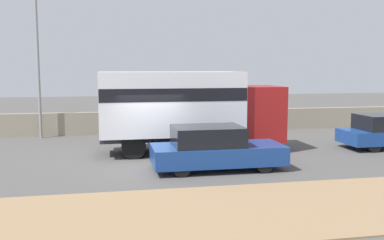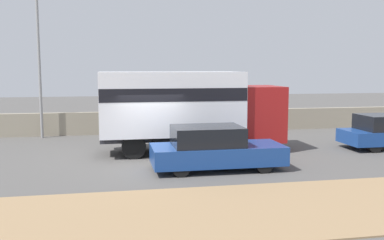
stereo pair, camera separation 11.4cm
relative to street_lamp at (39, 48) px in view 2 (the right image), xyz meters
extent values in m
plane|color=#514F4C|center=(4.93, -7.35, -4.48)|extent=(80.00, 80.00, 0.00)
cube|color=#937551|center=(4.93, -12.61, -4.46)|extent=(60.00, 4.29, 0.04)
cube|color=gray|center=(4.93, 0.60, -3.88)|extent=(60.00, 0.35, 1.19)
cylinder|color=gray|center=(0.00, 0.00, -0.69)|extent=(0.14, 0.14, 7.58)
cube|color=maroon|center=(9.65, -4.99, -2.90)|extent=(1.80, 2.26, 2.32)
cube|color=black|center=(10.53, -4.99, -2.43)|extent=(0.06, 1.92, 1.02)
cube|color=#2D2D33|center=(5.87, -4.99, -3.79)|extent=(5.76, 1.43, 0.25)
cube|color=white|center=(5.87, -4.99, -2.39)|extent=(5.76, 2.59, 2.54)
cube|color=black|center=(5.87, -4.99, -2.00)|extent=(5.73, 2.61, 0.51)
cylinder|color=black|center=(9.65, -4.03, -4.01)|extent=(0.94, 0.28, 0.94)
cylinder|color=black|center=(9.65, -5.95, -4.01)|extent=(0.94, 0.28, 0.94)
cylinder|color=black|center=(4.29, -4.03, -4.01)|extent=(0.94, 0.28, 0.94)
cylinder|color=black|center=(4.29, -5.95, -4.01)|extent=(0.94, 0.28, 0.94)
cylinder|color=black|center=(5.44, -4.03, -4.01)|extent=(0.94, 0.28, 0.94)
cylinder|color=black|center=(5.44, -5.95, -4.01)|extent=(0.94, 0.28, 0.94)
cube|color=navy|center=(7.04, -8.26, -3.94)|extent=(4.55, 1.87, 0.64)
cube|color=black|center=(6.67, -8.26, -3.29)|extent=(2.36, 1.72, 0.66)
cylinder|color=black|center=(8.45, -7.44, -4.19)|extent=(0.58, 0.20, 0.58)
cylinder|color=black|center=(8.45, -9.08, -4.19)|extent=(0.58, 0.20, 0.58)
cylinder|color=black|center=(5.63, -7.44, -4.19)|extent=(0.58, 0.20, 0.58)
cylinder|color=black|center=(5.63, -9.08, -4.19)|extent=(0.58, 0.20, 0.58)
cylinder|color=black|center=(14.21, -5.06, -4.15)|extent=(0.65, 0.20, 0.65)
cylinder|color=black|center=(14.21, -6.60, -4.15)|extent=(0.65, 0.20, 0.65)
camera|label=1|loc=(3.34, -22.37, -0.99)|focal=40.00mm
camera|label=2|loc=(3.45, -22.39, -0.99)|focal=40.00mm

